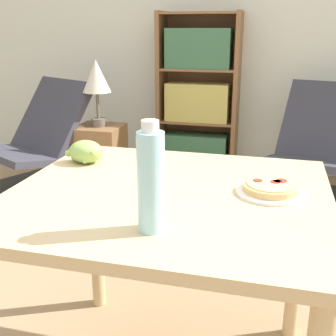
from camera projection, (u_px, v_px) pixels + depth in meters
The scene contains 10 objects.
wall_back at pixel (227, 23), 3.62m from camera, with size 8.00×0.05×2.60m.
dining_table at pixel (169, 224), 1.36m from camera, with size 1.00×0.89×0.77m.
pizza_on_plate at pixel (270, 189), 1.30m from camera, with size 0.21×0.21×0.04m.
grape_bunch at pixel (85, 152), 1.60m from camera, with size 0.14×0.10×0.09m.
drink_bottle at pixel (151, 181), 1.03m from camera, with size 0.07×0.07×0.28m.
lounge_chair_near at pixel (36, 160), 3.26m from camera, with size 0.89×0.97×0.88m.
lounge_chair_far at pixel (319, 169), 3.06m from camera, with size 0.81×0.91×0.88m.
bookshelf at pixel (198, 100), 3.69m from camera, with size 0.70×0.31×1.40m.
side_table at pixel (101, 161), 3.29m from camera, with size 0.34×0.34×0.55m.
table_lamp at pixel (96, 79), 3.09m from camera, with size 0.21×0.21×0.49m.
Camera 1 is at (0.45, -1.21, 1.26)m, focal length 45.00 mm.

